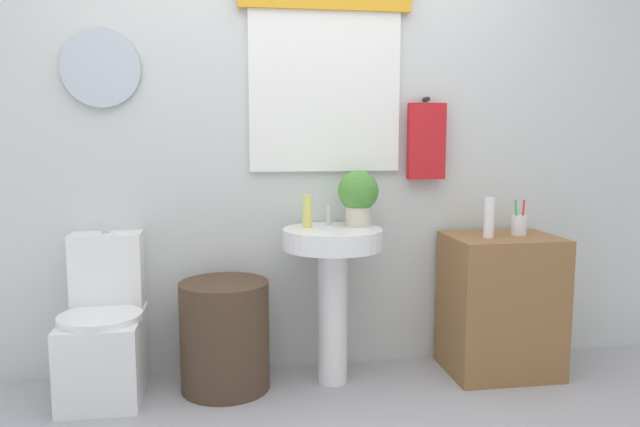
# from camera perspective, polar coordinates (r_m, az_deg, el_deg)

# --- Properties ---
(back_wall) EXTENTS (4.40, 0.18, 2.60)m
(back_wall) POSITION_cam_1_polar(r_m,az_deg,el_deg) (3.25, -2.34, 8.44)
(back_wall) COLOR silver
(back_wall) RESTS_ON ground_plane
(toilet) EXTENTS (0.38, 0.51, 0.78)m
(toilet) POSITION_cam_1_polar(r_m,az_deg,el_deg) (3.17, -19.41, -10.54)
(toilet) COLOR white
(toilet) RESTS_ON ground_plane
(laundry_hamper) EXTENTS (0.43, 0.43, 0.54)m
(laundry_hamper) POSITION_cam_1_polar(r_m,az_deg,el_deg) (3.08, -8.88, -11.19)
(laundry_hamper) COLOR #4C3828
(laundry_hamper) RESTS_ON ground_plane
(pedestal_sink) EXTENTS (0.49, 0.49, 0.79)m
(pedestal_sink) POSITION_cam_1_polar(r_m,az_deg,el_deg) (3.04, 1.19, -5.18)
(pedestal_sink) COLOR white
(pedestal_sink) RESTS_ON ground_plane
(faucet) EXTENTS (0.03, 0.03, 0.10)m
(faucet) POSITION_cam_1_polar(r_m,az_deg,el_deg) (3.12, 0.81, -0.18)
(faucet) COLOR silver
(faucet) RESTS_ON pedestal_sink
(wooden_cabinet) EXTENTS (0.55, 0.44, 0.73)m
(wooden_cabinet) POSITION_cam_1_polar(r_m,az_deg,el_deg) (3.37, 16.47, -8.13)
(wooden_cabinet) COLOR olive
(wooden_cabinet) RESTS_ON ground_plane
(soap_bottle) EXTENTS (0.05, 0.05, 0.16)m
(soap_bottle) POSITION_cam_1_polar(r_m,az_deg,el_deg) (3.03, -1.20, 0.19)
(soap_bottle) COLOR #DBD166
(soap_bottle) RESTS_ON pedestal_sink
(potted_plant) EXTENTS (0.20, 0.20, 0.28)m
(potted_plant) POSITION_cam_1_polar(r_m,az_deg,el_deg) (3.07, 3.58, 1.76)
(potted_plant) COLOR beige
(potted_plant) RESTS_ON pedestal_sink
(lotion_bottle) EXTENTS (0.05, 0.05, 0.20)m
(lotion_bottle) POSITION_cam_1_polar(r_m,az_deg,el_deg) (3.20, 15.50, -0.39)
(lotion_bottle) COLOR white
(lotion_bottle) RESTS_ON wooden_cabinet
(toothbrush_cup) EXTENTS (0.08, 0.08, 0.19)m
(toothbrush_cup) POSITION_cam_1_polar(r_m,az_deg,el_deg) (3.34, 18.08, -1.01)
(toothbrush_cup) COLOR silver
(toothbrush_cup) RESTS_ON wooden_cabinet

